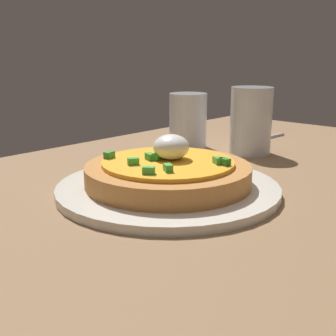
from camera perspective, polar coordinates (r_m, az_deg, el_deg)
The scene contains 6 objects.
dining_table at distance 46.99cm, azimuth 3.18°, elevation -7.09°, with size 125.41×75.82×2.58cm, color #8A6848.
plate at distance 52.21cm, azimuth -0.00°, elevation -2.67°, with size 26.66×26.66×1.03cm, color silver.
pizza at distance 51.65cm, azimuth 0.02°, elevation -0.48°, with size 19.79×19.79×5.92cm.
cup_near at distance 76.48cm, azimuth 2.64°, elevation 5.92°, with size 6.57×6.57×9.51cm.
cup_far at distance 72.77cm, azimuth 10.84°, elevation 5.63°, with size 6.81×6.81×10.95cm.
fork at distance 85.85cm, azimuth 12.58°, elevation 3.83°, with size 11.35×1.58×0.50cm.
Camera 1 is at (33.67, 27.60, 18.97)cm, focal length 46.28 mm.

